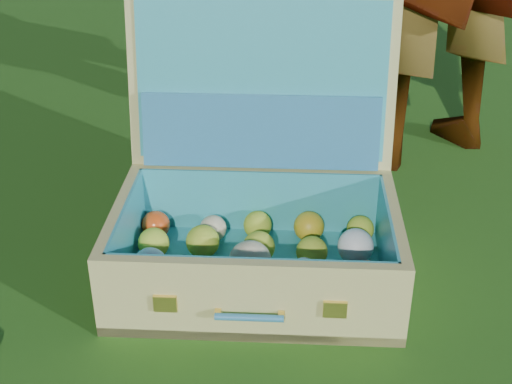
% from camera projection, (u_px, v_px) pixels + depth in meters
% --- Properties ---
extents(ground, '(60.00, 60.00, 0.00)m').
position_uv_depth(ground, '(280.00, 327.00, 1.62)').
color(ground, '#215114').
rests_on(ground, ground).
extents(suitcase, '(0.71, 0.62, 0.65)m').
position_uv_depth(suitcase, '(258.00, 199.00, 1.77)').
color(suitcase, '#CEC46F').
rests_on(suitcase, ground).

